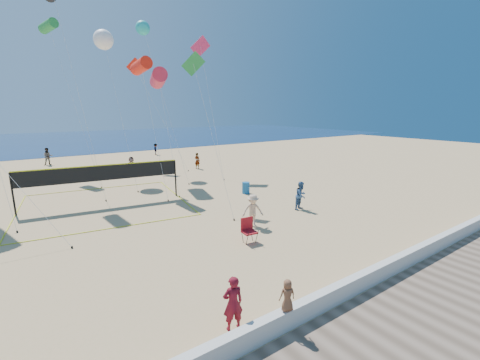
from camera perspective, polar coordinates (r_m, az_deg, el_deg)
ground at (r=12.31m, az=1.93°, el=-16.19°), size 120.00×120.00×0.00m
ocean at (r=71.15m, az=-29.82°, el=6.14°), size 140.00×50.00×0.03m
seawall at (r=10.27m, az=12.77°, el=-20.96°), size 32.00×0.30×0.60m
boardwalk at (r=9.50m, az=22.69°, el=-26.95°), size 32.00×3.60×0.03m
woman at (r=9.27m, az=-1.27°, el=-21.05°), size 0.64×0.49×1.57m
toddler at (r=9.18m, az=8.41°, el=-19.63°), size 0.51×0.42×0.90m
bystander_a at (r=19.52m, az=10.80°, el=-2.72°), size 0.97×0.84×1.71m
bystander_b at (r=16.46m, az=2.29°, el=-5.42°), size 1.25×1.03×1.69m
far_person_1 at (r=30.69m, az=-18.71°, el=2.36°), size 1.64×1.05×1.69m
far_person_2 at (r=32.59m, az=-7.61°, el=3.40°), size 0.61×0.70×1.60m
far_person_3 at (r=40.07m, az=-30.97°, el=3.60°), size 0.92×0.73×1.85m
far_person_4 at (r=43.55m, az=-14.75°, el=5.31°), size 0.76×1.06×1.48m
camp_chair at (r=14.62m, az=1.48°, el=-8.62°), size 0.67×0.80×1.25m
trash_barrel at (r=22.88m, az=1.05°, el=-1.40°), size 0.63×0.63×0.81m
volleyball_net at (r=21.66m, az=-23.36°, el=0.42°), size 10.70×10.57×2.54m
kite_2 at (r=24.81m, az=-17.16°, el=18.79°), size 1.01×5.22×9.43m
kite_4 at (r=21.08m, az=-7.89°, el=18.38°), size 1.29×5.73×9.41m
kite_5 at (r=30.94m, az=-6.87°, el=21.60°), size 1.98×4.73×12.32m
kite_6 at (r=31.70m, az=-23.11°, el=21.96°), size 2.16×8.78×12.44m
kite_7 at (r=34.62m, az=-16.91°, el=24.43°), size 1.74×10.03×14.02m
kite_8 at (r=35.70m, az=-30.90°, el=22.43°), size 2.12×10.43×13.66m
kite_9 at (r=35.15m, az=-17.73°, el=17.76°), size 3.53×6.10×10.91m
kite_10 at (r=27.32m, az=-14.30°, el=17.12°), size 2.12×7.24×9.03m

